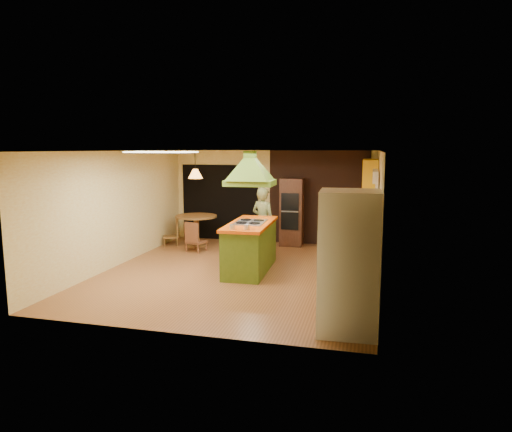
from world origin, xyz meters
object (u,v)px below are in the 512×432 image
(wall_oven, at_px, (292,212))
(man, at_px, (263,222))
(dining_table, at_px, (196,224))
(kitchen_island, at_px, (250,246))
(canister_large, at_px, (361,218))
(refrigerator, at_px, (349,262))

(wall_oven, bearing_deg, man, -110.95)
(man, height_order, dining_table, man)
(kitchen_island, bearing_deg, man, 89.91)
(canister_large, bearing_deg, kitchen_island, -152.10)
(wall_oven, relative_size, dining_table, 1.64)
(wall_oven, bearing_deg, refrigerator, -74.96)
(refrigerator, bearing_deg, dining_table, 128.18)
(kitchen_island, xyz_separation_m, man, (-0.05, 1.38, 0.30))
(dining_table, distance_m, canister_large, 4.35)
(kitchen_island, distance_m, refrigerator, 3.56)
(dining_table, bearing_deg, man, -18.78)
(kitchen_island, height_order, man, man)
(refrigerator, relative_size, wall_oven, 1.12)
(man, height_order, canister_large, man)
(refrigerator, height_order, canister_large, refrigerator)
(man, distance_m, refrigerator, 4.72)
(kitchen_island, relative_size, canister_large, 10.63)
(wall_oven, height_order, canister_large, wall_oven)
(man, bearing_deg, refrigerator, 138.46)
(refrigerator, bearing_deg, kitchen_island, 125.08)
(wall_oven, height_order, dining_table, wall_oven)
(kitchen_island, distance_m, dining_table, 2.88)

